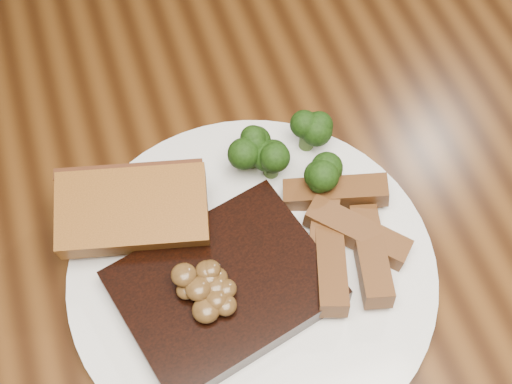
# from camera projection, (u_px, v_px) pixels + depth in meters

# --- Properties ---
(dining_table) EXTENTS (1.60, 0.90, 0.75)m
(dining_table) POSITION_uv_depth(u_px,v_px,m) (253.00, 275.00, 0.70)
(dining_table) COLOR #4C2A0F
(dining_table) RESTS_ON ground
(plate) EXTENTS (0.37, 0.37, 0.01)m
(plate) POSITION_uv_depth(u_px,v_px,m) (252.00, 273.00, 0.59)
(plate) COLOR white
(plate) RESTS_ON dining_table
(steak) EXTENTS (0.19, 0.16, 0.02)m
(steak) POSITION_uv_depth(u_px,v_px,m) (224.00, 288.00, 0.57)
(steak) COLOR black
(steak) RESTS_ON plate
(steak_bone) EXTENTS (0.15, 0.05, 0.02)m
(steak_bone) POSITION_uv_depth(u_px,v_px,m) (245.00, 353.00, 0.54)
(steak_bone) COLOR #C0B294
(steak_bone) RESTS_ON plate
(mushroom_pile) EXTENTS (0.06, 0.06, 0.03)m
(mushroom_pile) POSITION_uv_depth(u_px,v_px,m) (213.00, 274.00, 0.54)
(mushroom_pile) COLOR brown
(mushroom_pile) RESTS_ON steak
(garlic_bread) EXTENTS (0.13, 0.09, 0.03)m
(garlic_bread) POSITION_uv_depth(u_px,v_px,m) (137.00, 223.00, 0.59)
(garlic_bread) COLOR #92541A
(garlic_bread) RESTS_ON plate
(potato_wedges) EXTENTS (0.11, 0.11, 0.02)m
(potato_wedges) POSITION_uv_depth(u_px,v_px,m) (342.00, 221.00, 0.60)
(potato_wedges) COLOR brown
(potato_wedges) RESTS_ON plate
(broccoli_cluster) EXTENTS (0.08, 0.08, 0.04)m
(broccoli_cluster) POSITION_uv_depth(u_px,v_px,m) (293.00, 160.00, 0.62)
(broccoli_cluster) COLOR #1C3E0E
(broccoli_cluster) RESTS_ON plate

